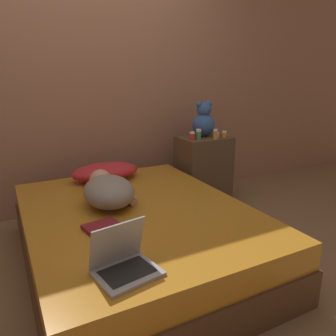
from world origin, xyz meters
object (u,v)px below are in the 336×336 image
Objects in this scene: teddy_bear at (204,121)px; bottle_green at (199,134)px; bottle_clear at (217,135)px; bottle_red at (192,136)px; laptop at (124,261)px; person_lying at (108,190)px; pillow at (105,172)px; bottle_orange at (224,134)px; book at (101,226)px; bottle_amber at (215,134)px.

teddy_bear is 3.61× the size of bottle_green.
bottle_green reaches higher than bottle_clear.
bottle_red is 0.07m from bottle_green.
teddy_bear is at bearing 111.46° from bottle_clear.
teddy_bear reaches higher than laptop.
laptop is (-0.20, -0.85, -0.05)m from person_lying.
person_lying is 1.85× the size of teddy_bear.
pillow is 0.96m from bottle_green.
pillow is 0.89× the size of person_lying.
laptop is at bearing -131.59° from bottle_red.
pillow is 1.23m from bottle_orange.
book is (-0.16, -0.36, -0.09)m from person_lying.
teddy_bear is at bearing 4.41° from pillow.
book is (-1.36, -0.97, -0.42)m from teddy_bear.
bottle_amber reaches higher than laptop.
bottle_orange is (0.15, -0.15, -0.12)m from teddy_bear.
bottle_green is (-0.19, 0.03, 0.02)m from bottle_clear.
bottle_orange is 0.81× the size of bottle_red.
bottle_green is at bearing -2.38° from pillow.
person_lying is at bearing -152.88° from teddy_bear.
laptop is 5.15× the size of bottle_orange.
pillow is at bearing 176.51° from bottle_clear.
bottle_red reaches higher than bottle_clear.
bottle_red reaches higher than person_lying.
pillow is at bearing -175.59° from teddy_bear.
bottle_green is 0.43× the size of book.
person_lying is at bearing -155.08° from bottle_green.
teddy_bear is 0.26m from bottle_red.
bottle_red is at bearing 38.60° from laptop.
person_lying is at bearing -159.73° from bottle_clear.
laptop is 0.49m from book.
bottle_red is 0.23m from bottle_amber.
bottle_orange is at bearing -5.47° from bottle_red.
bottle_red reaches higher than laptop.
bottle_orange is at bearing 28.60° from book.
bottle_green reaches higher than person_lying.
pillow is 1.12m from teddy_bear.
bottle_red is at bearing 36.49° from book.
bottle_clear is 0.25× the size of book.
teddy_bear is 6.17× the size of bottle_clear.
bottle_green reaches higher than laptop.
bottle_clear is at bearing 41.68° from bottle_amber.
laptop is at bearing -138.02° from bottle_clear.
bottle_orange is at bearing 18.40° from bottle_amber.
teddy_bear reaches higher than bottle_clear.
bottle_amber reaches higher than pillow.
teddy_bear is at bearing 134.84° from bottle_orange.
bottle_orange is (1.21, -0.07, 0.24)m from pillow.
bottle_amber reaches higher than bottle_red.
teddy_bear is at bearing 41.58° from bottle_green.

